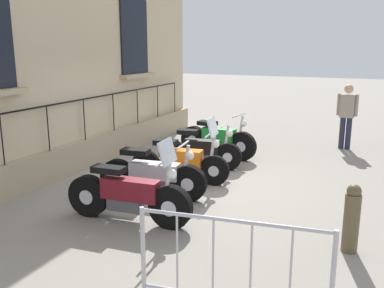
# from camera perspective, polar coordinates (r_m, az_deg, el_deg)

# --- Properties ---
(ground_plane) EXTENTS (60.00, 60.00, 0.00)m
(ground_plane) POSITION_cam_1_polar(r_m,az_deg,el_deg) (8.51, -0.52, -5.20)
(ground_plane) COLOR gray
(building_facade) EXTENTS (0.82, 10.57, 7.25)m
(building_facade) POSITION_cam_1_polar(r_m,az_deg,el_deg) (9.69, -17.19, 17.60)
(building_facade) COLOR #C6B28E
(building_facade) RESTS_ON ground_plane
(motorcycle_maroon) EXTENTS (2.10, 0.57, 1.36)m
(motorcycle_maroon) POSITION_cam_1_polar(r_m,az_deg,el_deg) (6.61, -8.48, -6.90)
(motorcycle_maroon) COLOR black
(motorcycle_maroon) RESTS_ON ground_plane
(motorcycle_silver) EXTENTS (2.03, 0.63, 1.03)m
(motorcycle_silver) POSITION_cam_1_polar(r_m,az_deg,el_deg) (7.62, -5.35, -4.29)
(motorcycle_silver) COLOR black
(motorcycle_silver) RESTS_ON ground_plane
(motorcycle_orange) EXTENTS (2.03, 0.64, 1.35)m
(motorcycle_orange) POSITION_cam_1_polar(r_m,az_deg,el_deg) (8.41, -1.49, -2.33)
(motorcycle_orange) COLOR black
(motorcycle_orange) RESTS_ON ground_plane
(motorcycle_black) EXTENTS (1.89, 0.62, 1.02)m
(motorcycle_black) POSITION_cam_1_polar(r_m,az_deg,el_deg) (9.39, 1.12, -0.97)
(motorcycle_black) COLOR black
(motorcycle_black) RESTS_ON ground_plane
(motorcycle_green) EXTENTS (2.04, 0.70, 1.10)m
(motorcycle_green) POSITION_cam_1_polar(r_m,az_deg,el_deg) (10.34, 3.48, 0.60)
(motorcycle_green) COLOR black
(motorcycle_green) RESTS_ON ground_plane
(crowd_barrier) EXTENTS (1.96, 0.29, 1.05)m
(crowd_barrier) POSITION_cam_1_polar(r_m,az_deg,el_deg) (4.40, 5.39, -15.75)
(crowd_barrier) COLOR #B7B7BF
(crowd_barrier) RESTS_ON ground_plane
(bollard) EXTENTS (0.21, 0.21, 0.94)m
(bollard) POSITION_cam_1_polar(r_m,az_deg,el_deg) (6.00, 20.77, -9.35)
(bollard) COLOR brown
(bollard) RESTS_ON ground_plane
(pedestrian_walking) EXTENTS (0.53, 0.24, 1.70)m
(pedestrian_walking) POSITION_cam_1_polar(r_m,az_deg,el_deg) (11.75, 20.20, 3.98)
(pedestrian_walking) COLOR #23283D
(pedestrian_walking) RESTS_ON ground_plane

